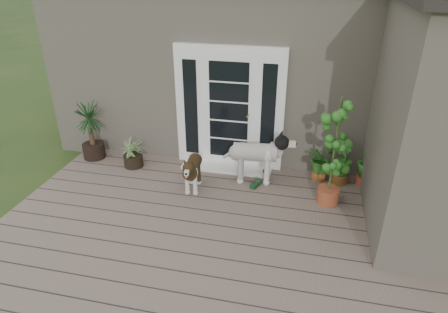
# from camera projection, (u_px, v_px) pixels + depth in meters

# --- Properties ---
(deck) EXTENTS (6.20, 4.60, 0.12)m
(deck) POSITION_uv_depth(u_px,v_px,m) (209.00, 243.00, 5.30)
(deck) COLOR #6B5B4C
(deck) RESTS_ON ground
(house_main) EXTENTS (7.40, 4.00, 3.10)m
(house_main) POSITION_uv_depth(u_px,v_px,m) (259.00, 61.00, 8.32)
(house_main) COLOR #665E54
(house_main) RESTS_ON ground
(house_wing) EXTENTS (1.60, 2.40, 3.10)m
(house_wing) POSITION_uv_depth(u_px,v_px,m) (447.00, 130.00, 5.01)
(house_wing) COLOR #665E54
(house_wing) RESTS_ON ground
(door_unit) EXTENTS (1.90, 0.14, 2.15)m
(door_unit) POSITION_uv_depth(u_px,v_px,m) (229.00, 109.00, 6.73)
(door_unit) COLOR white
(door_unit) RESTS_ON deck
(door_step) EXTENTS (1.60, 0.40, 0.05)m
(door_step) POSITION_uv_depth(u_px,v_px,m) (227.00, 167.00, 7.04)
(door_step) COLOR white
(door_step) RESTS_ON deck
(brindle_dog) EXTENTS (0.38, 0.75, 0.60)m
(brindle_dog) POSITION_uv_depth(u_px,v_px,m) (193.00, 173.00, 6.30)
(brindle_dog) COLOR #372814
(brindle_dog) RESTS_ON deck
(white_dog) EXTENTS (1.00, 0.51, 0.80)m
(white_dog) POSITION_uv_depth(u_px,v_px,m) (255.00, 160.00, 6.48)
(white_dog) COLOR silver
(white_dog) RESTS_ON deck
(spider_plant) EXTENTS (0.69, 0.69, 0.61)m
(spider_plant) POSITION_uv_depth(u_px,v_px,m) (132.00, 151.00, 7.00)
(spider_plant) COLOR #91B46E
(spider_plant) RESTS_ON deck
(yucca) EXTENTS (0.93, 0.93, 1.11)m
(yucca) POSITION_uv_depth(u_px,v_px,m) (91.00, 130.00, 7.20)
(yucca) COLOR #113418
(yucca) RESTS_ON deck
(herb_a) EXTENTS (0.62, 0.62, 0.57)m
(herb_a) POSITION_uv_depth(u_px,v_px,m) (320.00, 165.00, 6.58)
(herb_a) COLOR #245C1A
(herb_a) RESTS_ON deck
(herb_b) EXTENTS (0.52, 0.52, 0.55)m
(herb_b) POSITION_uv_depth(u_px,v_px,m) (341.00, 168.00, 6.51)
(herb_b) COLOR #1A4C15
(herb_b) RESTS_ON deck
(herb_c) EXTENTS (0.44, 0.44, 0.60)m
(herb_c) POSITION_uv_depth(u_px,v_px,m) (367.00, 168.00, 6.44)
(herb_c) COLOR #1D5C1A
(herb_c) RESTS_ON deck
(sapling) EXTENTS (0.68, 0.68, 1.77)m
(sapling) POSITION_uv_depth(u_px,v_px,m) (334.00, 151.00, 5.68)
(sapling) COLOR #295D1A
(sapling) RESTS_ON deck
(clog_left) EXTENTS (0.18, 0.30, 0.08)m
(clog_left) POSITION_uv_depth(u_px,v_px,m) (266.00, 174.00, 6.79)
(clog_left) COLOR #14321C
(clog_left) RESTS_ON deck
(clog_right) EXTENTS (0.22, 0.31, 0.09)m
(clog_right) POSITION_uv_depth(u_px,v_px,m) (256.00, 184.00, 6.49)
(clog_right) COLOR #14321A
(clog_right) RESTS_ON deck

